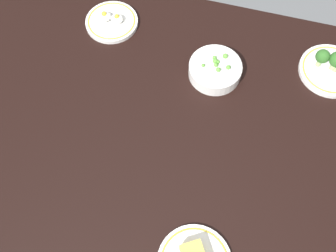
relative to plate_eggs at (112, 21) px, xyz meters
The scene contains 4 objects.
dining_table 44.44cm from the plate_eggs, 130.71° to the left, with size 142.56×105.05×4.00cm, color black.
plate_eggs is the anchor object (origin of this frame).
bowl_peas 39.51cm from the plate_eggs, 163.87° to the left, with size 16.54×16.54×5.88cm.
plate_broccoli 72.82cm from the plate_eggs, behind, with size 19.68×19.68×8.78cm.
Camera 1 is at (-13.88, 50.78, 110.14)cm, focal length 43.06 mm.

